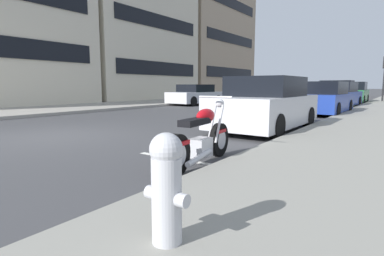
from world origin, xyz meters
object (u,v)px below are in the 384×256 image
at_px(parked_car_mid_block, 338,95).
at_px(crossing_truck, 336,88).
at_px(car_opposite_curb, 196,95).
at_px(parked_motorcycle, 201,139).
at_px(parked_car_second_in_row, 324,99).
at_px(parked_car_near_corner, 353,93).
at_px(fire_hydrant, 167,185).
at_px(parked_car_behind_motorcycle, 266,105).

height_order(parked_car_mid_block, crossing_truck, crossing_truck).
bearing_deg(car_opposite_curb, parked_motorcycle, 39.00).
distance_m(parked_car_second_in_row, crossing_truck, 27.81).
distance_m(parked_car_near_corner, fire_hydrant, 23.57).
distance_m(parked_car_behind_motorcycle, parked_car_second_in_row, 6.13).
distance_m(parked_motorcycle, parked_car_mid_block, 15.80).
relative_size(parked_car_mid_block, parked_car_near_corner, 1.01).
bearing_deg(crossing_truck, parked_car_near_corner, 108.55).
bearing_deg(parked_car_second_in_row, parked_car_near_corner, 2.61).
relative_size(parked_car_second_in_row, car_opposite_curb, 1.00).
height_order(parked_car_mid_block, parked_car_near_corner, parked_car_near_corner).
bearing_deg(fire_hydrant, parked_car_behind_motorcycle, 15.89).
bearing_deg(fire_hydrant, crossing_truck, 8.37).
xyz_separation_m(parked_motorcycle, fire_hydrant, (-2.46, -1.31, 0.15)).
height_order(parked_motorcycle, fire_hydrant, parked_motorcycle).
distance_m(parked_car_near_corner, crossing_truck, 17.44).
xyz_separation_m(parked_car_second_in_row, parked_car_mid_block, (5.27, 0.30, 0.01)).
xyz_separation_m(parked_car_near_corner, crossing_truck, (16.96, 4.06, 0.28)).
distance_m(parked_motorcycle, parked_car_behind_motorcycle, 4.44).
xyz_separation_m(car_opposite_curb, fire_hydrant, (-15.37, -10.19, -0.06)).
distance_m(parked_car_second_in_row, parked_car_mid_block, 5.28).
bearing_deg(parked_car_behind_motorcycle, fire_hydrant, -163.44).
height_order(parked_car_behind_motorcycle, car_opposite_curb, parked_car_behind_motorcycle).
bearing_deg(parked_car_near_corner, crossing_truck, 12.63).
distance_m(parked_car_mid_block, crossing_truck, 22.56).
bearing_deg(parked_car_behind_motorcycle, parked_motorcycle, -171.02).
distance_m(parked_car_behind_motorcycle, crossing_truck, 33.84).
distance_m(parked_car_mid_block, fire_hydrant, 18.35).
height_order(parked_motorcycle, parked_car_near_corner, parked_car_near_corner).
bearing_deg(parked_motorcycle, crossing_truck, 1.81).
height_order(parked_car_second_in_row, car_opposite_curb, parked_car_second_in_row).
xyz_separation_m(parked_car_second_in_row, car_opposite_curb, (2.39, 8.52, -0.05)).
bearing_deg(parked_car_mid_block, parked_car_second_in_row, -173.29).
bearing_deg(fire_hydrant, parked_car_second_in_row, 7.33).
height_order(parked_car_near_corner, crossing_truck, crossing_truck).
bearing_deg(crossing_truck, car_opposite_curb, 85.47).
height_order(parked_car_second_in_row, crossing_truck, crossing_truck).
bearing_deg(parked_car_near_corner, parked_car_behind_motorcycle, 178.94).
relative_size(parked_car_near_corner, crossing_truck, 0.83).
bearing_deg(fire_hydrant, parked_car_mid_block, 6.18).
bearing_deg(parked_motorcycle, fire_hydrant, -157.16).
bearing_deg(parked_car_near_corner, parked_motorcycle, -179.27).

